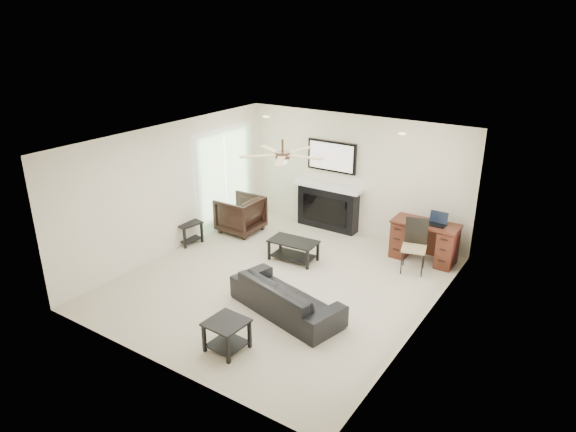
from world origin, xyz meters
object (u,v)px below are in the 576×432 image
Objects in this scene: sofa at (286,296)px; coffee_table at (293,250)px; fireplace_unit at (328,186)px; desk at (424,241)px; armchair at (240,214)px.

coffee_table is (-0.90, 1.60, -0.08)m from sofa.
fireplace_unit is (-0.25, 1.73, 0.75)m from coffee_table.
sofa is 3.59m from fireplace_unit.
fireplace_unit reaches higher than desk.
armchair is 0.94× the size of coffee_table.
coffee_table is at bearing 71.70° from armchair.
fireplace_unit reaches higher than coffee_table.
fireplace_unit is (1.45, 1.18, 0.57)m from armchair.
sofa is 1.57× the size of desk.
armchair reaches higher than coffee_table.
sofa is at bearing -71.03° from fireplace_unit.
desk is (1.14, 2.96, 0.10)m from sofa.
armchair is 3.83m from desk.
fireplace_unit is at bearing 170.76° from desk.
armchair is 1.80m from coffee_table.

